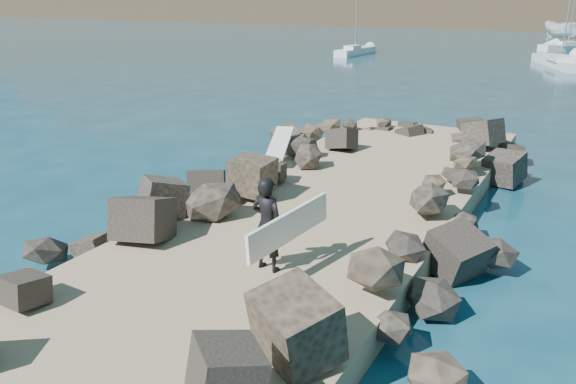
# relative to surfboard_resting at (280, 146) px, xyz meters

# --- Properties ---
(ground) EXTENTS (800.00, 800.00, 0.00)m
(ground) POSITION_rel_surfboard_resting_xyz_m (2.93, -3.77, -1.04)
(ground) COLOR #0F384C
(ground) RESTS_ON ground
(jetty) EXTENTS (6.00, 26.00, 0.60)m
(jetty) POSITION_rel_surfboard_resting_xyz_m (2.93, -5.77, -0.74)
(jetty) COLOR #8C7759
(jetty) RESTS_ON ground
(riprap_left) EXTENTS (2.60, 22.00, 1.00)m
(riprap_left) POSITION_rel_surfboard_resting_xyz_m (0.03, -5.27, -0.54)
(riprap_left) COLOR black
(riprap_left) RESTS_ON ground
(riprap_right) EXTENTS (2.60, 22.00, 1.00)m
(riprap_right) POSITION_rel_surfboard_resting_xyz_m (5.83, -5.27, -0.54)
(riprap_right) COLOR black
(riprap_right) RESTS_ON ground
(surfboard_resting) EXTENTS (1.28, 2.27, 0.07)m
(surfboard_resting) POSITION_rel_surfboard_resting_xyz_m (0.00, 0.00, 0.00)
(surfboard_resting) COLOR white
(surfboard_resting) RESTS_ON riprap_left
(boat_imported) EXTENTS (6.17, 5.62, 2.35)m
(boat_imported) POSITION_rel_surfboard_resting_xyz_m (2.77, 71.78, 0.14)
(boat_imported) COLOR white
(boat_imported) RESTS_ON ground
(surfer_with_board) EXTENTS (1.02, 2.20, 1.79)m
(surfer_with_board) POSITION_rel_surfboard_resting_xyz_m (3.53, -6.50, 0.47)
(surfer_with_board) COLOR black
(surfer_with_board) RESTS_ON jetty
(sailboat_b) EXTENTS (5.41, 5.95, 8.01)m
(sailboat_b) POSITION_rel_surfboard_resting_xyz_m (4.69, 52.23, -0.69)
(sailboat_b) COLOR silver
(sailboat_b) RESTS_ON ground
(sailboat_c) EXTENTS (5.22, 8.90, 10.48)m
(sailboat_c) POSITION_rel_surfboard_resting_xyz_m (5.23, 36.47, -0.69)
(sailboat_c) COLOR silver
(sailboat_c) RESTS_ON ground
(sailboat_a) EXTENTS (1.83, 6.34, 7.63)m
(sailboat_a) POSITION_rel_surfboard_resting_xyz_m (-12.86, 37.06, -0.69)
(sailboat_a) COLOR silver
(sailboat_a) RESTS_ON ground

